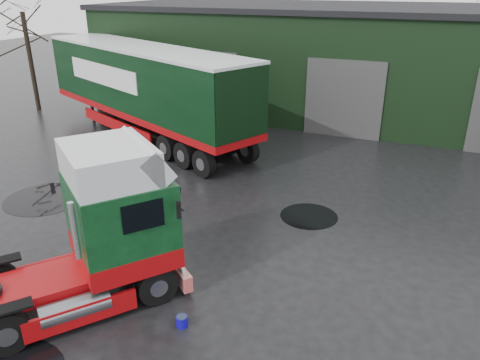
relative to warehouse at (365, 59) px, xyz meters
name	(u,v)px	position (x,y,z in m)	size (l,w,h in m)	color
ground	(177,262)	(-2.00, -20.00, -3.16)	(100.00, 100.00, 0.00)	black
warehouse	(365,59)	(0.00, 0.00, 0.00)	(32.40, 12.40, 6.30)	black
hero_tractor	(44,237)	(-3.79, -23.00, -1.10)	(2.81, 6.63, 4.12)	#0C3517
trailer_left	(144,92)	(-9.50, -10.00, -0.80)	(3.10, 15.14, 4.70)	silver
wash_bucket	(182,321)	(-0.51, -22.38, -3.02)	(0.29, 0.29, 0.27)	#0F079F
tree_left	(27,41)	(-19.00, -8.00, 1.09)	(4.40, 4.40, 8.50)	black
tree_back_a	(289,17)	(-8.00, 10.00, 1.59)	(4.40, 4.40, 9.50)	black
puddle_1	(309,216)	(0.83, -15.65, -3.15)	(2.04, 2.04, 0.01)	black
puddle_2	(45,199)	(-8.83, -18.13, -3.15)	(3.04, 3.04, 0.01)	black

